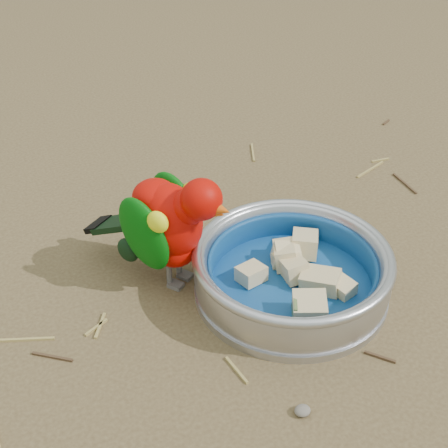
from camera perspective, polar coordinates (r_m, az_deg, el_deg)
name	(u,v)px	position (r m, az deg, el deg)	size (l,w,h in m)	color
ground	(308,291)	(0.78, 7.69, -6.07)	(60.00, 60.00, 0.00)	brown
food_bowl	(291,287)	(0.77, 6.11, -5.75)	(0.23, 0.23, 0.02)	#B2B2BA
bowl_wall	(292,268)	(0.75, 6.25, -4.01)	(0.23, 0.23, 0.04)	#B2B2BA
fruit_wedges	(292,272)	(0.75, 6.22, -4.42)	(0.14, 0.14, 0.03)	beige
lory_parrot	(169,230)	(0.74, -5.02, -0.54)	(0.09, 0.19, 0.15)	#B70901
ground_debris	(288,277)	(0.79, 5.86, -4.83)	(0.90, 0.80, 0.01)	#A48E4D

